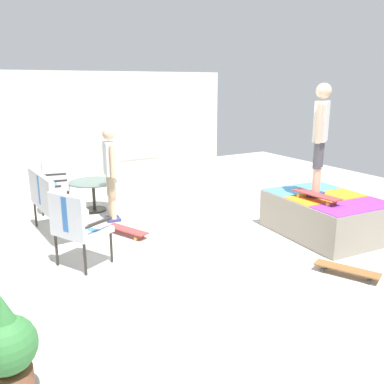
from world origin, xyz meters
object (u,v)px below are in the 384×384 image
object	(u,v)px
skateboard_by_bench	(127,230)
skateboard_spare	(347,270)
patio_chair_by_wall	(76,223)
person_watching	(110,168)
patio_table	(94,190)
potted_plant	(8,351)
skate_ramp	(327,215)
skateboard_on_ramp	(317,195)
person_skater	(320,132)
patio_bench	(50,198)
patio_chair_near_house	(47,180)

from	to	relation	value
skateboard_by_bench	skateboard_spare	size ratio (longest dim) A/B	1.01
patio_chair_by_wall	person_watching	bearing A→B (deg)	-33.32
patio_chair_by_wall	person_watching	size ratio (longest dim) A/B	0.62
patio_chair_by_wall	patio_table	size ratio (longest dim) A/B	1.13
potted_plant	skate_ramp	bearing A→B (deg)	-74.00
skateboard_spare	potted_plant	world-z (taller)	potted_plant
skateboard_on_ramp	patio_table	bearing A→B (deg)	37.79
patio_chair_by_wall	person_skater	size ratio (longest dim) A/B	0.59
patio_chair_by_wall	patio_bench	bearing A→B (deg)	0.93
patio_chair_near_house	potted_plant	size ratio (longest dim) A/B	1.11
skate_ramp	patio_table	size ratio (longest dim) A/B	2.48
patio_bench	person_skater	xyz separation A→B (m)	(-2.04, -3.64, 1.03)
potted_plant	skateboard_on_ramp	bearing A→B (deg)	-73.80
patio_table	skateboard_on_ramp	xyz separation A→B (m)	(-3.19, -2.48, 0.31)
skate_ramp	patio_bench	xyz separation A→B (m)	(2.15, 3.81, 0.30)
person_skater	skateboard_spare	size ratio (longest dim) A/B	2.14
skate_ramp	skateboard_by_bench	distance (m)	3.21
skate_ramp	potted_plant	bearing A→B (deg)	106.00
skate_ramp	skateboard_by_bench	xyz separation A→B (m)	(1.56, 2.80, -0.23)
skate_ramp	skateboard_spare	bearing A→B (deg)	142.16
patio_chair_by_wall	potted_plant	xyz separation A→B (m)	(-2.18, 1.09, -0.15)
patio_chair_by_wall	skateboard_on_ramp	distance (m)	3.54
skate_ramp	patio_chair_by_wall	distance (m)	3.88
person_watching	skateboard_spare	world-z (taller)	person_watching
patio_chair_near_house	skateboard_spare	bearing A→B (deg)	-150.63
patio_chair_near_house	person_watching	distance (m)	1.44
person_watching	skateboard_spare	distance (m)	4.10
skateboard_spare	potted_plant	xyz separation A→B (m)	(-0.20, 3.95, 0.38)
patio_chair_near_house	person_skater	size ratio (longest dim) A/B	0.59
skateboard_spare	patio_table	bearing A→B (deg)	23.82
patio_chair_by_wall	skateboard_spare	xyz separation A→B (m)	(-1.98, -2.86, -0.53)
skate_ramp	patio_chair_near_house	bearing A→B (deg)	45.64
person_skater	skateboard_on_ramp	distance (m)	0.97
skate_ramp	patio_table	world-z (taller)	skate_ramp
skateboard_by_bench	skateboard_on_ramp	world-z (taller)	skateboard_on_ramp
person_skater	skateboard_on_ramp	xyz separation A→B (m)	(-0.20, 0.19, -0.93)
person_watching	skateboard_spare	bearing A→B (deg)	-153.32
patio_bench	potted_plant	world-z (taller)	patio_bench
patio_chair_near_house	patio_chair_by_wall	distance (m)	2.73
skate_ramp	skateboard_by_bench	world-z (taller)	skate_ramp
patio_chair_by_wall	skateboard_on_ramp	bearing A→B (deg)	-104.15
skate_ramp	skateboard_spare	size ratio (longest dim) A/B	2.75
skate_ramp	skateboard_spare	world-z (taller)	skate_ramp
person_skater	skateboard_on_ramp	bearing A→B (deg)	136.01
patio_chair_near_house	person_watching	size ratio (longest dim) A/B	0.62
patio_bench	person_watching	bearing A→B (deg)	-78.03
patio_table	skateboard_by_bench	xyz separation A→B (m)	(-1.55, -0.04, -0.32)
skateboard_spare	skateboard_on_ramp	distance (m)	1.40
patio_chair_near_house	skateboard_spare	world-z (taller)	patio_chair_near_house
skate_ramp	potted_plant	world-z (taller)	potted_plant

